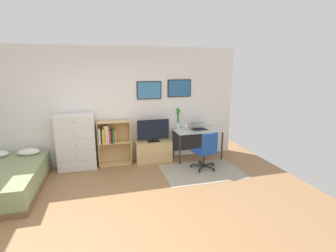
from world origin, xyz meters
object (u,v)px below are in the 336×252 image
dresser (76,142)px  desk (196,134)px  bed (2,180)px  bamboo_vase (178,117)px  television (153,131)px  computer_mouse (209,129)px  laptop (198,126)px  tv_stand (153,151)px  wine_glass (186,126)px  bookshelf (111,140)px  office_chair (206,150)px

dresser → desk: 2.83m
bed → dresser: dresser is taller
bed → bamboo_vase: size_ratio=3.92×
television → computer_mouse: size_ratio=7.34×
laptop → television: bearing=174.6°
dresser → desk: dresser is taller
tv_stand → laptop: size_ratio=2.02×
dresser → tv_stand: (1.74, 0.02, -0.37)m
laptop → computer_mouse: (0.24, -0.15, -0.05)m
bamboo_vase → tv_stand: bearing=-170.3°
bed → computer_mouse: computer_mouse is taller
bed → wine_glass: wine_glass is taller
dresser → bamboo_vase: bamboo_vase is taller
television → dresser: bearing=179.8°
tv_stand → television: television is taller
bamboo_vase → computer_mouse: bearing=-22.4°
bookshelf → bed: bearing=-157.1°
tv_stand → office_chair: (1.02, -0.83, 0.21)m
tv_stand → office_chair: bearing=-39.0°
laptop → bamboo_vase: (-0.47, 0.15, 0.22)m
computer_mouse → wine_glass: bearing=178.5°
bamboo_vase → wine_glass: bearing=-66.4°
bed → bamboo_vase: (3.65, 0.91, 0.80)m
office_chair → laptop: laptop is taller
bed → office_chair: (4.01, -0.03, 0.23)m
dresser → bookshelf: dresser is taller
bed → bookshelf: 2.22m
bed → laptop: laptop is taller
dresser → office_chair: 2.88m
dresser → bookshelf: (0.76, 0.07, -0.02)m
computer_mouse → wine_glass: wine_glass is taller
office_chair → wine_glass: bearing=97.2°
tv_stand → wine_glass: (0.77, -0.17, 0.62)m
wine_glass → laptop: bearing=20.8°
bookshelf → television: bearing=-4.3°
bookshelf → computer_mouse: bookshelf is taller
bookshelf → office_chair: 2.19m
bed → wine_glass: 3.88m
bed → laptop: bearing=11.5°
office_chair → computer_mouse: bearing=48.3°
bookshelf → television: (0.98, -0.07, 0.16)m
office_chair → computer_mouse: size_ratio=8.27×
television → computer_mouse: bearing=-6.7°
bed → office_chair: size_ratio=2.36×
bookshelf → office_chair: bearing=-23.7°
bamboo_vase → wine_glass: 0.34m
tv_stand → wine_glass: 1.01m
television → wine_glass: size_ratio=4.24×
bamboo_vase → wine_glass: size_ratio=2.87×
laptop → computer_mouse: laptop is taller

